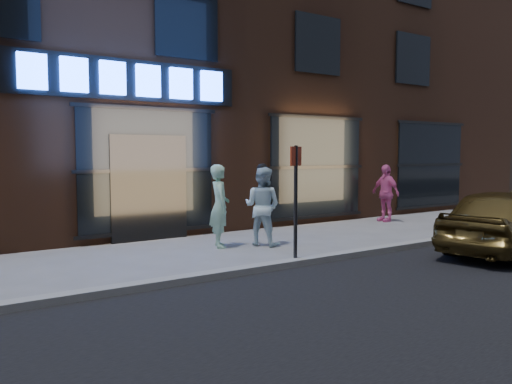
# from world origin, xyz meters

# --- Properties ---
(ground) EXTENTS (90.00, 90.00, 0.00)m
(ground) POSITION_xyz_m (0.00, 0.00, 0.00)
(ground) COLOR slate
(ground) RESTS_ON ground
(curb) EXTENTS (60.00, 0.25, 0.12)m
(curb) POSITION_xyz_m (0.00, 0.00, 0.06)
(curb) COLOR gray
(curb) RESTS_ON ground
(storefront_building) EXTENTS (30.20, 8.28, 10.30)m
(storefront_building) POSITION_xyz_m (-0.00, 7.99, 5.15)
(storefront_building) COLOR #54301E
(storefront_building) RESTS_ON ground
(building_east) EXTENTS (14.00, 10.00, 12.00)m
(building_east) POSITION_xyz_m (22.00, 9.00, 6.00)
(building_east) COLOR #47382D
(building_east) RESTS_ON ground
(man_bowtie) EXTENTS (0.60, 0.74, 1.75)m
(man_bowtie) POSITION_xyz_m (0.92, 2.30, 0.88)
(man_bowtie) COLOR #A5D9B2
(man_bowtie) RESTS_ON ground
(man_cap) EXTENTS (0.98, 1.04, 1.70)m
(man_cap) POSITION_xyz_m (1.79, 1.98, 0.85)
(man_cap) COLOR white
(man_cap) RESTS_ON ground
(passerby) EXTENTS (0.43, 0.99, 1.66)m
(passerby) POSITION_xyz_m (6.94, 3.15, 0.83)
(passerby) COLOR pink
(passerby) RESTS_ON ground
(gold_sedan) EXTENTS (4.11, 2.29, 1.32)m
(gold_sedan) POSITION_xyz_m (5.40, -1.40, 0.66)
(gold_sedan) COLOR brown
(gold_sedan) RESTS_ON ground
(sign_post) EXTENTS (0.33, 0.15, 2.13)m
(sign_post) POSITION_xyz_m (1.23, 0.10, 1.29)
(sign_post) COLOR #262628
(sign_post) RESTS_ON ground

